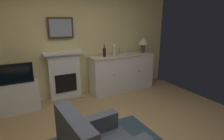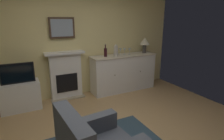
% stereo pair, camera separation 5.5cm
% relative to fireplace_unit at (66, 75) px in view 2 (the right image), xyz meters
% --- Properties ---
extents(wall_rear, '(5.28, 0.06, 2.65)m').
position_rel_fireplace_unit_xyz_m(wall_rear, '(0.27, 0.13, 0.78)').
color(wall_rear, '#EAD68C').
rests_on(wall_rear, ground_plane).
extents(fireplace_unit, '(0.87, 0.30, 1.10)m').
position_rel_fireplace_unit_xyz_m(fireplace_unit, '(0.00, 0.00, 0.00)').
color(fireplace_unit, white).
rests_on(fireplace_unit, ground_plane).
extents(framed_picture, '(0.55, 0.04, 0.45)m').
position_rel_fireplace_unit_xyz_m(framed_picture, '(-0.00, 0.05, 1.07)').
color(framed_picture, '#473323').
extents(sideboard_cabinet, '(1.70, 0.49, 0.93)m').
position_rel_fireplace_unit_xyz_m(sideboard_cabinet, '(1.43, -0.18, -0.08)').
color(sideboard_cabinet, white).
rests_on(sideboard_cabinet, ground_plane).
extents(table_lamp, '(0.26, 0.26, 0.40)m').
position_rel_fireplace_unit_xyz_m(table_lamp, '(2.07, -0.18, 0.66)').
color(table_lamp, '#4C4742').
rests_on(table_lamp, sideboard_cabinet).
extents(wine_bottle, '(0.08, 0.08, 0.29)m').
position_rel_fireplace_unit_xyz_m(wine_bottle, '(0.93, -0.18, 0.49)').
color(wine_bottle, '#331419').
rests_on(wine_bottle, sideboard_cabinet).
extents(wine_glass_left, '(0.07, 0.07, 0.16)m').
position_rel_fireplace_unit_xyz_m(wine_glass_left, '(1.35, -0.16, 0.50)').
color(wine_glass_left, silver).
rests_on(wine_glass_left, sideboard_cabinet).
extents(wine_glass_center, '(0.07, 0.07, 0.16)m').
position_rel_fireplace_unit_xyz_m(wine_glass_center, '(1.46, -0.17, 0.50)').
color(wine_glass_center, silver).
rests_on(wine_glass_center, sideboard_cabinet).
extents(wine_glass_right, '(0.07, 0.07, 0.16)m').
position_rel_fireplace_unit_xyz_m(wine_glass_right, '(1.57, -0.23, 0.50)').
color(wine_glass_right, silver).
rests_on(wine_glass_right, sideboard_cabinet).
extents(vase_decorative, '(0.11, 0.11, 0.28)m').
position_rel_fireplace_unit_xyz_m(vase_decorative, '(1.18, -0.23, 0.52)').
color(vase_decorative, beige).
rests_on(vase_decorative, sideboard_cabinet).
extents(tv_cabinet, '(0.75, 0.42, 0.58)m').
position_rel_fireplace_unit_xyz_m(tv_cabinet, '(-0.97, -0.16, -0.26)').
color(tv_cabinet, white).
rests_on(tv_cabinet, ground_plane).
extents(tv_set, '(0.62, 0.07, 0.40)m').
position_rel_fireplace_unit_xyz_m(tv_set, '(-0.97, -0.19, 0.23)').
color(tv_set, black).
rests_on(tv_set, tv_cabinet).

